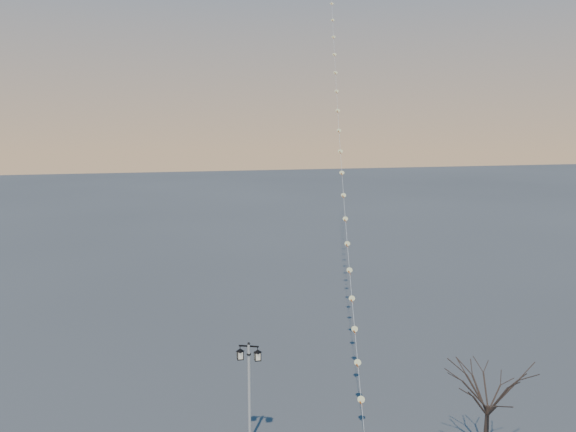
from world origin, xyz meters
name	(u,v)px	position (x,y,z in m)	size (l,w,h in m)	color
street_lamp	(249,387)	(-3.42, 2.74, 2.68)	(1.18, 0.72, 4.85)	black
bare_tree	(489,392)	(6.54, -0.82, 3.10)	(2.69, 2.69, 4.46)	#32251E
kite_train	(337,45)	(7.72, 24.77, 21.02)	(12.70, 47.76, 42.17)	#2C2219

